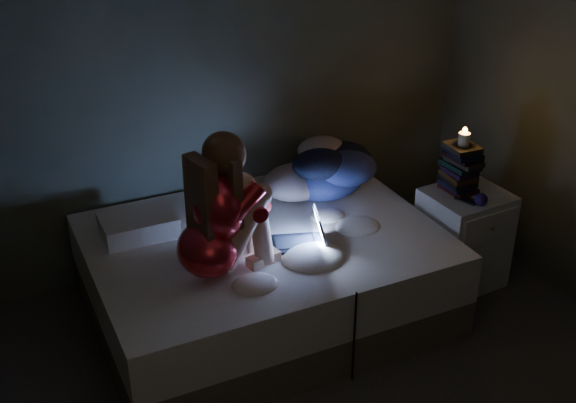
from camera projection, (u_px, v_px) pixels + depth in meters
wall_back at (219, 74)px, 4.53m from camera, size 3.60×0.02×2.60m
bed at (264, 275)px, 4.33m from camera, size 2.01×1.51×0.55m
pillow at (138, 225)px, 4.18m from camera, size 0.43×0.30×0.12m
woman at (205, 211)px, 3.63m from camera, size 0.55×0.43×0.80m
laptop at (298, 228)px, 4.05m from camera, size 0.36×0.31×0.22m
clothes_pile at (323, 168)px, 4.62m from camera, size 0.72×0.65×0.35m
nightstand at (462, 238)px, 4.63m from camera, size 0.51×0.46×0.65m
book_stack at (460, 170)px, 4.44m from camera, size 0.19×0.25×0.29m
candle at (463, 143)px, 4.36m from camera, size 0.07×0.07×0.08m
phone at (466, 200)px, 4.39m from camera, size 0.11×0.15×0.01m
blue_orb at (480, 200)px, 4.31m from camera, size 0.08×0.08×0.08m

